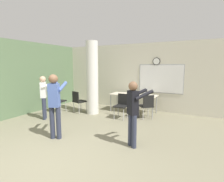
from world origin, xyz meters
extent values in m
plane|color=gray|center=(0.00, 0.00, 0.00)|extent=(24.00, 24.00, 0.00)
cube|color=#5B7551|center=(-3.50, 2.50, 1.40)|extent=(0.12, 7.00, 2.80)
cube|color=beige|center=(0.00, 5.06, 1.40)|extent=(8.00, 0.12, 2.80)
cylinder|color=black|center=(0.88, 4.99, 2.05)|extent=(0.30, 0.03, 0.30)
cylinder|color=white|center=(0.88, 4.97, 2.05)|extent=(0.25, 0.01, 0.25)
cube|color=#99999E|center=(1.07, 5.00, 1.35)|extent=(1.78, 0.01, 1.16)
cube|color=white|center=(1.07, 4.99, 1.35)|extent=(1.72, 0.02, 1.10)
cylinder|color=silver|center=(-1.21, 3.48, 1.40)|extent=(0.45, 0.45, 2.80)
cube|color=beige|center=(0.14, 4.40, 0.71)|extent=(1.86, 0.72, 0.03)
cylinder|color=gray|center=(-0.74, 4.10, 0.35)|extent=(0.04, 0.04, 0.70)
cylinder|color=gray|center=(1.01, 4.10, 0.35)|extent=(0.04, 0.04, 0.70)
cylinder|color=gray|center=(-0.74, 4.70, 0.35)|extent=(0.04, 0.04, 0.70)
cylinder|color=gray|center=(1.01, 4.70, 0.35)|extent=(0.04, 0.04, 0.70)
cylinder|color=black|center=(0.63, 4.58, 0.81)|extent=(0.06, 0.06, 0.16)
cylinder|color=black|center=(0.63, 4.58, 0.92)|extent=(0.03, 0.03, 0.07)
cylinder|color=#38383D|center=(0.45, 3.79, 0.20)|extent=(0.28, 0.28, 0.39)
cube|color=black|center=(0.06, 3.37, 0.45)|extent=(0.45, 0.45, 0.04)
cube|color=black|center=(0.05, 3.58, 0.67)|extent=(0.40, 0.04, 0.40)
cylinder|color=#B7B7BC|center=(-0.11, 3.19, 0.21)|extent=(0.02, 0.02, 0.43)
cylinder|color=#B7B7BC|center=(0.25, 3.20, 0.21)|extent=(0.02, 0.02, 0.43)
cylinder|color=#B7B7BC|center=(-0.13, 3.55, 0.21)|extent=(0.02, 0.02, 0.43)
cylinder|color=#B7B7BC|center=(0.23, 3.56, 0.21)|extent=(0.02, 0.02, 0.43)
cube|color=black|center=(-2.54, 3.03, 0.45)|extent=(0.51, 0.51, 0.04)
cube|color=black|center=(-2.74, 3.00, 0.67)|extent=(0.10, 0.40, 0.40)
cylinder|color=#B7B7BC|center=(-2.33, 2.89, 0.21)|extent=(0.02, 0.02, 0.43)
cylinder|color=#B7B7BC|center=(-2.40, 3.24, 0.21)|extent=(0.02, 0.02, 0.43)
cylinder|color=#B7B7BC|center=(-2.69, 2.82, 0.21)|extent=(0.02, 0.02, 0.43)
cylinder|color=#B7B7BC|center=(-2.75, 3.18, 0.21)|extent=(0.02, 0.02, 0.43)
cube|color=black|center=(-1.76, 3.37, 0.45)|extent=(0.54, 0.54, 0.04)
cube|color=black|center=(-1.81, 3.17, 0.67)|extent=(0.39, 0.13, 0.40)
cylinder|color=#B7B7BC|center=(-1.54, 3.49, 0.21)|extent=(0.02, 0.02, 0.43)
cylinder|color=#B7B7BC|center=(-1.88, 3.59, 0.21)|extent=(0.02, 0.02, 0.43)
cylinder|color=#B7B7BC|center=(-1.63, 3.15, 0.21)|extent=(0.02, 0.02, 0.43)
cylinder|color=#B7B7BC|center=(-1.98, 3.24, 0.21)|extent=(0.02, 0.02, 0.43)
cube|color=black|center=(0.84, 3.83, 0.45)|extent=(0.62, 0.62, 0.04)
cube|color=black|center=(0.97, 3.68, 0.67)|extent=(0.32, 0.28, 0.40)
cylinder|color=#B7B7BC|center=(0.85, 4.08, 0.21)|extent=(0.02, 0.02, 0.43)
cylinder|color=#B7B7BC|center=(0.58, 3.85, 0.21)|extent=(0.02, 0.02, 0.43)
cylinder|color=#B7B7BC|center=(1.09, 3.81, 0.21)|extent=(0.02, 0.02, 0.43)
cylinder|color=#B7B7BC|center=(0.82, 3.58, 0.21)|extent=(0.02, 0.02, 0.43)
cylinder|color=#2D3347|center=(-0.63, 1.05, 0.42)|extent=(0.12, 0.12, 0.84)
cylinder|color=#2D3347|center=(-0.79, 0.98, 0.42)|extent=(0.12, 0.12, 0.84)
cube|color=#4C66AD|center=(-0.71, 1.02, 1.14)|extent=(0.30, 0.27, 0.60)
sphere|color=brown|center=(-0.71, 1.02, 1.56)|extent=(0.23, 0.23, 0.23)
cylinder|color=#4C66AD|center=(-0.68, 1.29, 1.34)|extent=(0.28, 0.52, 0.24)
cylinder|color=#4C66AD|center=(-0.93, 1.19, 1.34)|extent=(0.28, 0.52, 0.24)
cube|color=white|center=(-1.02, 1.41, 1.34)|extent=(0.08, 0.13, 0.04)
cylinder|color=#2D3347|center=(1.28, 1.46, 0.39)|extent=(0.11, 0.11, 0.78)
cylinder|color=#2D3347|center=(1.15, 1.55, 0.39)|extent=(0.11, 0.11, 0.78)
cube|color=black|center=(1.21, 1.51, 1.05)|extent=(0.29, 0.28, 0.55)
sphere|color=brown|center=(1.21, 1.51, 1.43)|extent=(0.21, 0.21, 0.21)
cylinder|color=black|center=(1.44, 1.61, 1.23)|extent=(0.35, 0.44, 0.22)
cylinder|color=black|center=(1.24, 1.76, 1.23)|extent=(0.35, 0.44, 0.22)
cube|color=white|center=(1.37, 1.94, 1.23)|extent=(0.11, 0.13, 0.04)
cylinder|color=#2D3347|center=(-2.26, 2.00, 0.38)|extent=(0.11, 0.11, 0.77)
cylinder|color=#2D3347|center=(-2.36, 2.12, 0.38)|extent=(0.11, 0.11, 0.77)
cube|color=white|center=(-2.31, 2.06, 1.04)|extent=(0.28, 0.29, 0.54)
sphere|color=#D8AD8C|center=(-2.31, 2.06, 1.42)|extent=(0.21, 0.21, 0.21)
cylinder|color=white|center=(-2.06, 2.10, 1.22)|extent=(0.43, 0.36, 0.22)
cylinder|color=white|center=(-2.22, 2.29, 1.22)|extent=(0.43, 0.36, 0.22)
camera|label=1|loc=(2.60, -2.14, 1.89)|focal=28.00mm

